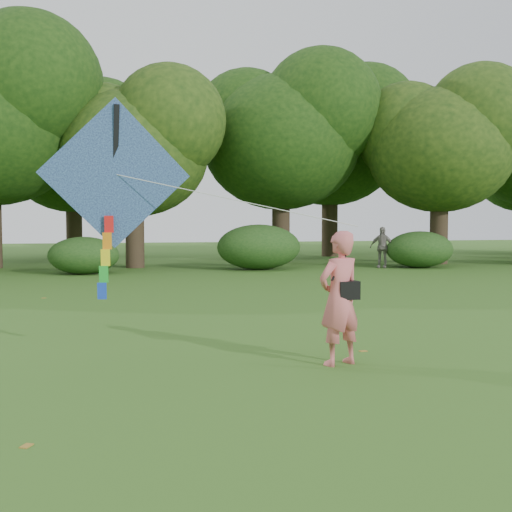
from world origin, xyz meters
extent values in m
plane|color=#265114|center=(0.00, 0.00, 0.00)|extent=(100.00, 100.00, 0.00)
imported|color=#D86567|center=(0.38, 0.60, 0.96)|extent=(0.82, 0.69, 1.93)
imported|color=gray|center=(8.36, 17.65, 0.88)|extent=(1.10, 0.94, 1.77)
cube|color=black|center=(0.50, 0.57, 1.08)|extent=(0.30, 0.20, 0.26)
cylinder|color=black|center=(0.38, 0.56, 1.45)|extent=(0.33, 0.14, 0.47)
cube|color=#276CAC|center=(-2.74, 2.13, 2.79)|extent=(2.32, 0.37, 2.30)
cube|color=black|center=(-2.74, 2.16, 2.79)|extent=(0.17, 0.50, 2.09)
cylinder|color=white|center=(-1.05, 1.34, 2.39)|extent=(3.38, 1.59, 0.81)
cube|color=red|center=(-2.84, 2.15, 2.02)|extent=(0.14, 0.06, 0.26)
cube|color=orange|center=(-2.87, 2.15, 1.76)|extent=(0.14, 0.06, 0.26)
cube|color=yellow|center=(-2.90, 2.15, 1.50)|extent=(0.14, 0.06, 0.26)
cube|color=green|center=(-2.93, 2.15, 1.24)|extent=(0.14, 0.06, 0.26)
cube|color=blue|center=(-2.96, 2.15, 0.98)|extent=(0.14, 0.06, 0.26)
cylinder|color=#3A2D1E|center=(-2.00, 20.00, 1.57)|extent=(0.80, 0.80, 3.15)
ellipsoid|color=#1E3F11|center=(-2.00, 20.00, 4.91)|extent=(6.40, 6.40, 5.44)
cylinder|color=#3A2D1E|center=(5.00, 22.00, 1.84)|extent=(0.86, 0.86, 3.67)
ellipsoid|color=#1E3F11|center=(5.00, 22.00, 5.76)|extent=(7.60, 7.60, 6.46)
cylinder|color=#3A2D1E|center=(12.00, 19.50, 1.72)|extent=(0.83, 0.83, 3.43)
ellipsoid|color=#1E3F11|center=(12.00, 19.50, 5.30)|extent=(6.80, 6.80, 5.78)
cylinder|color=#3A2D1E|center=(-5.00, 27.50, 1.75)|extent=(0.84, 0.84, 3.50)
ellipsoid|color=#1E3F11|center=(-5.00, 27.50, 5.43)|extent=(7.00, 7.00, 5.95)
cylinder|color=#3A2D1E|center=(9.00, 26.50, 2.01)|extent=(0.90, 0.90, 4.02)
ellipsoid|color=#1E3F11|center=(9.00, 26.50, 6.17)|extent=(7.80, 7.80, 6.63)
ellipsoid|color=#264919|center=(-4.00, 17.10, 0.71)|extent=(2.66, 2.09, 1.42)
ellipsoid|color=#264919|center=(3.00, 17.90, 0.94)|extent=(3.50, 2.75, 1.88)
ellipsoid|color=#264919|center=(10.00, 17.40, 0.79)|extent=(2.94, 2.31, 1.58)
cube|color=olive|center=(1.07, 1.40, 0.00)|extent=(0.13, 0.10, 0.01)
cube|color=olive|center=(-4.65, 9.63, 0.00)|extent=(0.12, 0.08, 0.01)
cube|color=olive|center=(3.81, 9.74, 0.00)|extent=(0.13, 0.09, 0.01)
cube|color=olive|center=(-3.55, -1.95, 0.00)|extent=(0.12, 0.14, 0.01)
camera|label=1|loc=(-2.70, -8.06, 2.09)|focal=45.00mm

